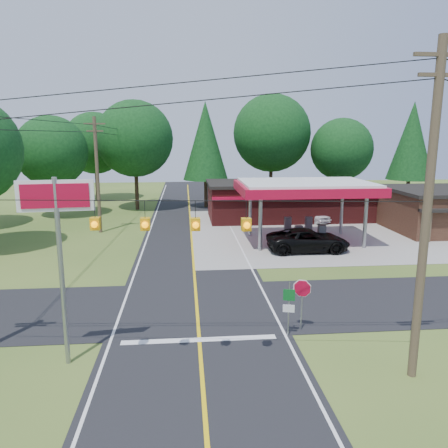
{
  "coord_description": "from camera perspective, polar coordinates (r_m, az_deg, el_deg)",
  "views": [
    {
      "loc": [
        -0.49,
        -20.59,
        8.46
      ],
      "look_at": [
        2.0,
        7.0,
        2.8
      ],
      "focal_mm": 35.0,
      "sensor_mm": 36.0,
      "label": 1
    }
  ],
  "objects": [
    {
      "name": "utility_pole_near_right",
      "position": [
        15.96,
        24.97,
        1.45
      ],
      "size": [
        1.8,
        0.3,
        11.5
      ],
      "color": "#473828",
      "rests_on": "ground"
    },
    {
      "name": "lane_center_yellow",
      "position": [
        22.25,
        -3.57,
        -10.74
      ],
      "size": [
        0.15,
        110.0,
        0.0
      ],
      "primitive_type": "cube",
      "color": "yellow",
      "rests_on": "main_highway"
    },
    {
      "name": "treeline_backdrop",
      "position": [
        44.63,
        -3.53,
        10.28
      ],
      "size": [
        70.27,
        51.59,
        13.3
      ],
      "color": "#332316",
      "rests_on": "ground"
    },
    {
      "name": "route_sign_post",
      "position": [
        18.94,
        8.45,
        -10.31
      ],
      "size": [
        0.48,
        0.16,
        2.42
      ],
      "color": "gray",
      "rests_on": "ground"
    },
    {
      "name": "gas_canopy",
      "position": [
        35.15,
        10.58,
        4.5
      ],
      "size": [
        10.6,
        7.4,
        4.88
      ],
      "color": "gray",
      "rests_on": "ground"
    },
    {
      "name": "octagonal_stop_sign",
      "position": [
        19.46,
        10.15,
        -8.81
      ],
      "size": [
        0.77,
        0.36,
        2.35
      ],
      "color": "gray",
      "rests_on": "ground"
    },
    {
      "name": "utility_pole_north",
      "position": [
        56.04,
        -11.4,
        7.52
      ],
      "size": [
        0.3,
        0.3,
        9.5
      ],
      "color": "#473828",
      "rests_on": "ground"
    },
    {
      "name": "big_stop_sign",
      "position": [
        16.53,
        -20.88,
        -0.42
      ],
      "size": [
        2.61,
        0.37,
        7.03
      ],
      "color": "gray",
      "rests_on": "ground"
    },
    {
      "name": "suv_car",
      "position": [
        32.78,
        10.92,
        -2.11
      ],
      "size": [
        6.09,
        6.09,
        1.68
      ],
      "primitive_type": "imported",
      "rotation": [
        0.0,
        0.0,
        1.56
      ],
      "color": "black",
      "rests_on": "ground"
    },
    {
      "name": "convenience_store",
      "position": [
        45.29,
        8.3,
        3.12
      ],
      "size": [
        16.4,
        7.55,
        3.8
      ],
      "color": "#551818",
      "rests_on": "ground"
    },
    {
      "name": "main_highway",
      "position": [
        22.26,
        -3.57,
        -10.78
      ],
      "size": [
        8.0,
        120.0,
        0.02
      ],
      "primitive_type": "cube",
      "color": "black",
      "rests_on": "ground"
    },
    {
      "name": "utility_pole_far_left",
      "position": [
        39.45,
        -16.22,
        6.35
      ],
      "size": [
        1.8,
        0.3,
        10.0
      ],
      "color": "#473828",
      "rests_on": "ground"
    },
    {
      "name": "cross_road",
      "position": [
        22.26,
        -3.57,
        -10.77
      ],
      "size": [
        70.0,
        7.0,
        0.02
      ],
      "primitive_type": "cube",
      "color": "black",
      "rests_on": "ground"
    },
    {
      "name": "sedan_car",
      "position": [
        44.11,
        11.38,
        1.23
      ],
      "size": [
        5.8,
        5.8,
        1.47
      ],
      "primitive_type": "imported",
      "rotation": [
        0.0,
        0.0,
        0.47
      ],
      "color": "white",
      "rests_on": "ground"
    },
    {
      "name": "overhead_beacons",
      "position": [
        14.77,
        -7.08,
        2.71
      ],
      "size": [
        17.04,
        2.04,
        1.03
      ],
      "color": "black",
      "rests_on": "ground"
    },
    {
      "name": "ground",
      "position": [
        22.26,
        -3.57,
        -10.81
      ],
      "size": [
        120.0,
        120.0,
        0.0
      ],
      "primitive_type": "plane",
      "color": "#3D5C20",
      "rests_on": "ground"
    }
  ]
}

